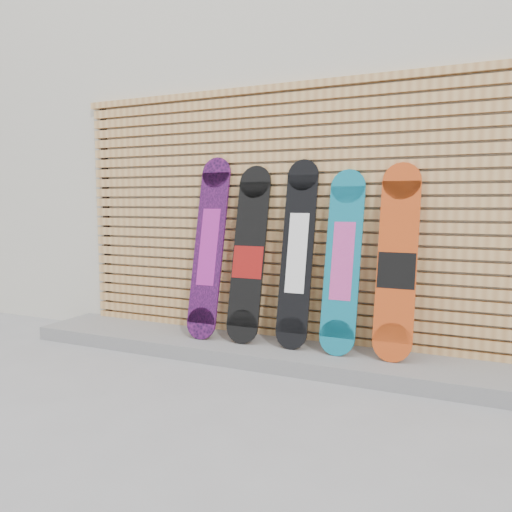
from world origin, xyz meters
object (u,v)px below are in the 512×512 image
at_px(snowboard_0, 209,247).
at_px(snowboard_2, 297,253).
at_px(snowboard_1, 249,255).
at_px(snowboard_4, 397,262).
at_px(snowboard_3, 343,261).

height_order(snowboard_0, snowboard_2, snowboard_0).
relative_size(snowboard_0, snowboard_2, 1.03).
bearing_deg(snowboard_2, snowboard_0, -178.56).
xyz_separation_m(snowboard_1, snowboard_2, (0.43, 0.01, 0.03)).
relative_size(snowboard_2, snowboard_4, 1.03).
height_order(snowboard_2, snowboard_3, snowboard_2).
relative_size(snowboard_0, snowboard_4, 1.06).
bearing_deg(snowboard_1, snowboard_0, -178.74).
bearing_deg(snowboard_4, snowboard_2, 179.86).
relative_size(snowboard_1, snowboard_4, 1.01).
bearing_deg(snowboard_3, snowboard_1, -179.66).
xyz_separation_m(snowboard_0, snowboard_4, (1.61, 0.02, -0.06)).
relative_size(snowboard_3, snowboard_4, 0.97).
height_order(snowboard_0, snowboard_4, snowboard_0).
xyz_separation_m(snowboard_1, snowboard_3, (0.81, 0.00, -0.02)).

